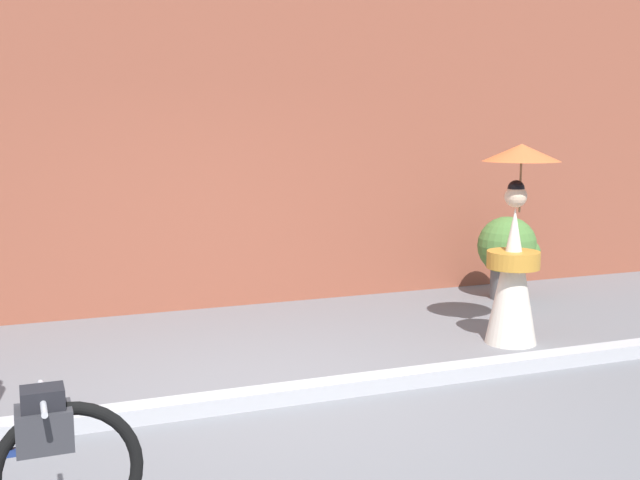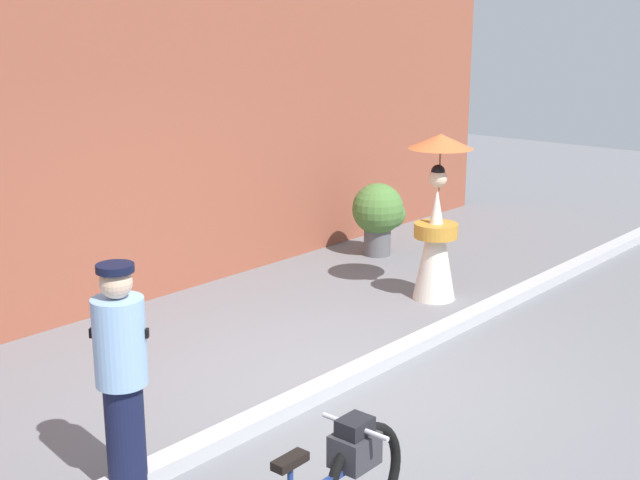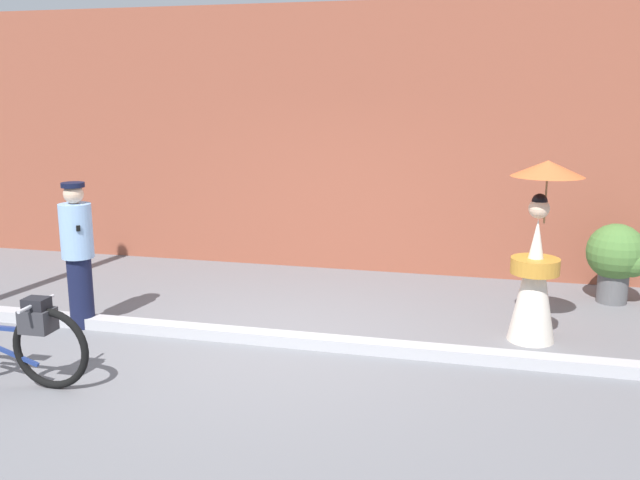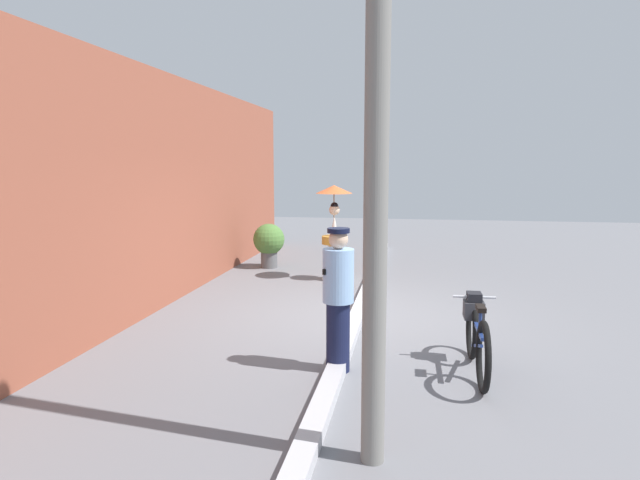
{
  "view_description": "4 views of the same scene",
  "coord_description": "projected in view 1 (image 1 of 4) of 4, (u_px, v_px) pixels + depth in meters",
  "views": [
    {
      "loc": [
        -1.69,
        -5.27,
        2.06
      ],
      "look_at": [
        0.36,
        0.12,
        1.19
      ],
      "focal_mm": 43.64,
      "sensor_mm": 36.0,
      "label": 1
    },
    {
      "loc": [
        -5.2,
        -4.33,
        3.08
      ],
      "look_at": [
        0.28,
        0.49,
        1.17
      ],
      "focal_mm": 47.53,
      "sensor_mm": 36.0,
      "label": 2
    },
    {
      "loc": [
        2.02,
        -6.35,
        2.53
      ],
      "look_at": [
        0.32,
        0.52,
        1.0
      ],
      "focal_mm": 38.61,
      "sensor_mm": 36.0,
      "label": 3
    },
    {
      "loc": [
        -7.99,
        -0.8,
        2.27
      ],
      "look_at": [
        0.38,
        0.65,
        1.09
      ],
      "focal_mm": 30.72,
      "sensor_mm": 36.0,
      "label": 4
    }
  ],
  "objects": [
    {
      "name": "ground_plane",
      "position": [
        281.0,
        402.0,
        5.77
      ],
      "size": [
        30.0,
        30.0,
        0.0
      ],
      "primitive_type": "plane",
      "color": "slate"
    },
    {
      "name": "sidewalk_curb",
      "position": [
        281.0,
        395.0,
        5.76
      ],
      "size": [
        14.0,
        0.2,
        0.12
      ],
      "primitive_type": "cube",
      "color": "#B2B2B7",
      "rests_on": "ground_plane"
    },
    {
      "name": "building_wall",
      "position": [
        186.0,
        141.0,
        8.56
      ],
      "size": [
        14.0,
        0.4,
        3.72
      ],
      "primitive_type": "cube",
      "color": "brown",
      "rests_on": "ground_plane"
    },
    {
      "name": "potted_plant_by_door",
      "position": [
        509.0,
        251.0,
        9.1
      ],
      "size": [
        0.7,
        0.69,
        0.98
      ],
      "color": "#59595B",
      "rests_on": "ground_plane"
    },
    {
      "name": "person_with_parasol",
      "position": [
        515.0,
        249.0,
        7.21
      ],
      "size": [
        0.72,
        0.72,
        1.87
      ],
      "color": "silver",
      "rests_on": "ground_plane"
    }
  ]
}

